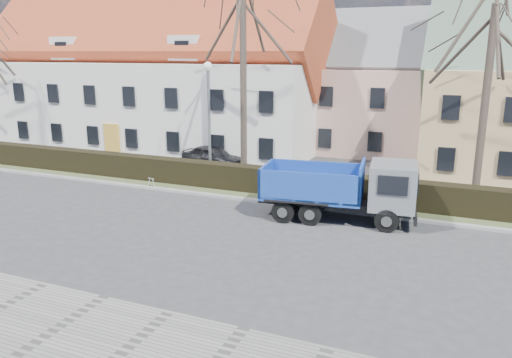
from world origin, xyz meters
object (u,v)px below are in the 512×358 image
at_px(cart_frame, 149,182).
at_px(parked_car_a, 213,157).
at_px(dump_truck, 333,189).
at_px(streetlight, 209,123).

xyz_separation_m(cart_frame, parked_car_a, (1.00, 5.43, 0.39)).
height_order(dump_truck, streetlight, streetlight).
distance_m(streetlight, parked_car_a, 4.41).
height_order(streetlight, cart_frame, streetlight).
xyz_separation_m(streetlight, cart_frame, (-2.51, -2.19, -2.97)).
bearing_deg(streetlight, cart_frame, -138.90).
distance_m(cart_frame, parked_car_a, 5.54).
bearing_deg(parked_car_a, dump_truck, -117.51).
relative_size(dump_truck, streetlight, 1.02).
distance_m(dump_truck, streetlight, 8.64).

